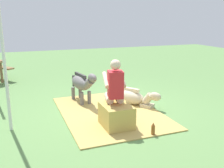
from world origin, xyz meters
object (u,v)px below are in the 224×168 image
object	(u,v)px
pony_standing	(82,83)
soda_bottle	(153,129)
pony_lying	(131,97)
person_seated	(114,89)
hay_bale	(116,116)
tent_pole_left	(5,65)

from	to	relation	value
pony_standing	soda_bottle	xyz separation A→B (m)	(-2.27, -0.74, -0.39)
pony_standing	pony_lying	world-z (taller)	pony_standing
person_seated	pony_lying	bearing A→B (deg)	-40.67
pony_lying	soda_bottle	size ratio (longest dim) A/B	5.03
person_seated	pony_lying	xyz separation A→B (m)	(0.98, -0.84, -0.55)
pony_lying	soda_bottle	distance (m)	1.77
soda_bottle	pony_lying	bearing A→B (deg)	-12.18
hay_bale	person_seated	size ratio (longest dim) A/B	0.49
person_seated	pony_lying	world-z (taller)	person_seated
person_seated	pony_standing	world-z (taller)	person_seated
pony_standing	pony_lying	size ratio (longest dim) A/B	1.06
pony_standing	pony_lying	bearing A→B (deg)	-116.03
person_seated	tent_pole_left	xyz separation A→B (m)	(0.44, 1.97, 0.53)
soda_bottle	tent_pole_left	bearing A→B (deg)	63.85
soda_bottle	pony_standing	bearing A→B (deg)	17.91
person_seated	soda_bottle	xyz separation A→B (m)	(-0.76, -0.47, -0.62)
person_seated	soda_bottle	bearing A→B (deg)	-148.37
person_seated	pony_standing	bearing A→B (deg)	10.06
tent_pole_left	pony_standing	bearing A→B (deg)	-57.57
hay_bale	tent_pole_left	bearing A→B (deg)	72.86
person_seated	tent_pole_left	distance (m)	2.09
pony_standing	soda_bottle	distance (m)	2.42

